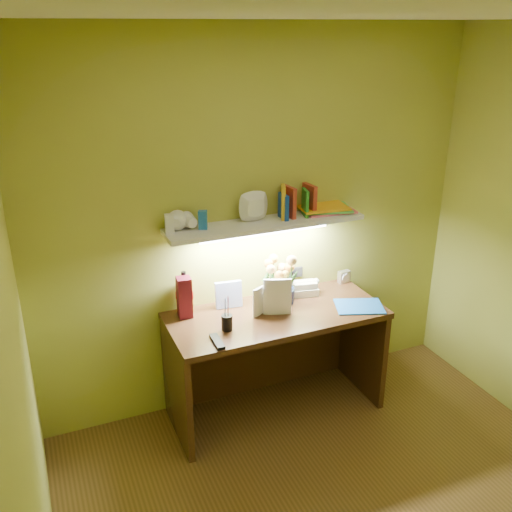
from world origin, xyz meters
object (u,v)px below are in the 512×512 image
(flower_bouquet, at_px, (280,279))
(desk_clock, at_px, (344,277))
(desk, at_px, (276,363))
(whisky_bottle, at_px, (184,292))
(telephone, at_px, (304,287))

(flower_bouquet, relative_size, desk_clock, 3.83)
(desk, xyz_separation_m, desk_clock, (0.65, 0.24, 0.42))
(desk, relative_size, whisky_bottle, 4.88)
(flower_bouquet, distance_m, telephone, 0.24)
(telephone, relative_size, desk_clock, 2.04)
(desk, bearing_deg, whisky_bottle, 156.39)
(desk, distance_m, telephone, 0.55)
(desk_clock, relative_size, whisky_bottle, 0.30)
(desk_clock, xyz_separation_m, whisky_bottle, (-1.18, -0.00, 0.10))
(flower_bouquet, height_order, desk_clock, flower_bouquet)
(desk, bearing_deg, telephone, 31.79)
(telephone, xyz_separation_m, desk_clock, (0.35, 0.06, -0.01))
(desk_clock, distance_m, whisky_bottle, 1.19)
(flower_bouquet, bearing_deg, desk_clock, 10.32)
(flower_bouquet, xyz_separation_m, desk_clock, (0.56, 0.10, -0.12))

